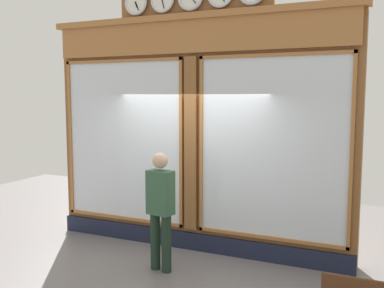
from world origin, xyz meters
The scene contains 2 objects.
shop_facade centered at (0.00, -0.13, 1.90)m, with size 5.11×0.42×4.27m.
pedestrian centered at (0.05, 0.96, 0.93)m, with size 0.39×0.28×1.69m.
Camera 1 is at (-2.76, 6.15, 2.47)m, focal length 40.18 mm.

